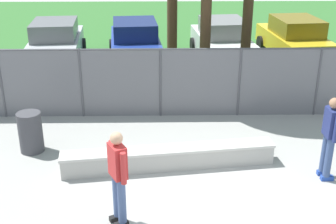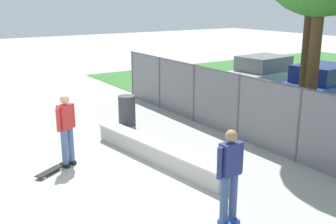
{
  "view_description": "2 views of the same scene",
  "coord_description": "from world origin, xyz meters",
  "px_view_note": "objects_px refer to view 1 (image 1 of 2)",
  "views": [
    {
      "loc": [
        -1.09,
        -6.79,
        4.99
      ],
      "look_at": [
        -0.93,
        2.28,
        1.17
      ],
      "focal_mm": 47.64,
      "sensor_mm": 36.0,
      "label": 1
    },
    {
      "loc": [
        7.3,
        -3.13,
        3.96
      ],
      "look_at": [
        -1.12,
        2.38,
        1.18
      ],
      "focal_mm": 42.93,
      "sensor_mm": 36.0,
      "label": 2
    }
  ],
  "objects_px": {
    "car_blue": "(135,42)",
    "skateboarder": "(118,175)",
    "bystander": "(330,135)",
    "car_yellow": "(294,38)",
    "trash_bin": "(31,132)",
    "concrete_ledge": "(169,158)",
    "car_silver": "(56,42)",
    "car_white": "(222,40)"
  },
  "relations": [
    {
      "from": "car_white",
      "to": "trash_bin",
      "type": "relative_size",
      "value": 4.46
    },
    {
      "from": "car_white",
      "to": "concrete_ledge",
      "type": "bearing_deg",
      "value": -104.94
    },
    {
      "from": "concrete_ledge",
      "to": "car_blue",
      "type": "relative_size",
      "value": 1.09
    },
    {
      "from": "car_blue",
      "to": "car_yellow",
      "type": "xyz_separation_m",
      "value": [
        6.29,
        0.46,
        0.0
      ]
    },
    {
      "from": "concrete_ledge",
      "to": "car_yellow",
      "type": "bearing_deg",
      "value": 59.27
    },
    {
      "from": "bystander",
      "to": "car_yellow",
      "type": "bearing_deg",
      "value": 78.59
    },
    {
      "from": "bystander",
      "to": "concrete_ledge",
      "type": "bearing_deg",
      "value": 171.6
    },
    {
      "from": "skateboarder",
      "to": "car_blue",
      "type": "relative_size",
      "value": 0.42
    },
    {
      "from": "car_blue",
      "to": "car_white",
      "type": "distance_m",
      "value": 3.39
    },
    {
      "from": "car_silver",
      "to": "car_yellow",
      "type": "relative_size",
      "value": 1.0
    },
    {
      "from": "car_silver",
      "to": "car_yellow",
      "type": "height_order",
      "value": "same"
    },
    {
      "from": "bystander",
      "to": "trash_bin",
      "type": "height_order",
      "value": "bystander"
    },
    {
      "from": "car_blue",
      "to": "skateboarder",
      "type": "bearing_deg",
      "value": -88.72
    },
    {
      "from": "concrete_ledge",
      "to": "bystander",
      "type": "xyz_separation_m",
      "value": [
        3.3,
        -0.49,
        0.76
      ]
    },
    {
      "from": "skateboarder",
      "to": "car_silver",
      "type": "height_order",
      "value": "skateboarder"
    },
    {
      "from": "bystander",
      "to": "trash_bin",
      "type": "distance_m",
      "value": 6.7
    },
    {
      "from": "concrete_ledge",
      "to": "bystander",
      "type": "bearing_deg",
      "value": -8.4
    },
    {
      "from": "car_yellow",
      "to": "bystander",
      "type": "relative_size",
      "value": 2.39
    },
    {
      "from": "car_blue",
      "to": "bystander",
      "type": "height_order",
      "value": "bystander"
    },
    {
      "from": "concrete_ledge",
      "to": "car_blue",
      "type": "xyz_separation_m",
      "value": [
        -1.15,
        8.19,
        0.6
      ]
    },
    {
      "from": "car_blue",
      "to": "trash_bin",
      "type": "distance_m",
      "value": 7.64
    },
    {
      "from": "car_yellow",
      "to": "trash_bin",
      "type": "bearing_deg",
      "value": -137.08
    },
    {
      "from": "concrete_ledge",
      "to": "trash_bin",
      "type": "relative_size",
      "value": 4.86
    },
    {
      "from": "car_silver",
      "to": "trash_bin",
      "type": "bearing_deg",
      "value": -82.75
    },
    {
      "from": "skateboarder",
      "to": "trash_bin",
      "type": "distance_m",
      "value": 3.71
    },
    {
      "from": "concrete_ledge",
      "to": "car_blue",
      "type": "distance_m",
      "value": 8.29
    },
    {
      "from": "car_blue",
      "to": "trash_bin",
      "type": "bearing_deg",
      "value": -105.96
    },
    {
      "from": "car_silver",
      "to": "bystander",
      "type": "height_order",
      "value": "bystander"
    },
    {
      "from": "skateboarder",
      "to": "car_blue",
      "type": "height_order",
      "value": "skateboarder"
    },
    {
      "from": "skateboarder",
      "to": "car_blue",
      "type": "xyz_separation_m",
      "value": [
        -0.23,
        10.18,
        -0.17
      ]
    },
    {
      "from": "bystander",
      "to": "skateboarder",
      "type": "bearing_deg",
      "value": -160.29
    },
    {
      "from": "car_silver",
      "to": "car_blue",
      "type": "height_order",
      "value": "same"
    },
    {
      "from": "car_silver",
      "to": "car_white",
      "type": "distance_m",
      "value": 6.42
    },
    {
      "from": "car_yellow",
      "to": "concrete_ledge",
      "type": "bearing_deg",
      "value": -120.73
    },
    {
      "from": "skateboarder",
      "to": "car_blue",
      "type": "bearing_deg",
      "value": 91.28
    },
    {
      "from": "concrete_ledge",
      "to": "skateboarder",
      "type": "distance_m",
      "value": 2.33
    },
    {
      "from": "skateboarder",
      "to": "trash_bin",
      "type": "bearing_deg",
      "value": 129.21
    },
    {
      "from": "car_white",
      "to": "car_silver",
      "type": "bearing_deg",
      "value": -178.25
    },
    {
      "from": "concrete_ledge",
      "to": "trash_bin",
      "type": "distance_m",
      "value": 3.36
    },
    {
      "from": "skateboarder",
      "to": "car_white",
      "type": "relative_size",
      "value": 0.42
    },
    {
      "from": "car_white",
      "to": "bystander",
      "type": "bearing_deg",
      "value": -83.21
    },
    {
      "from": "car_yellow",
      "to": "skateboarder",
      "type": "bearing_deg",
      "value": -119.65
    }
  ]
}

